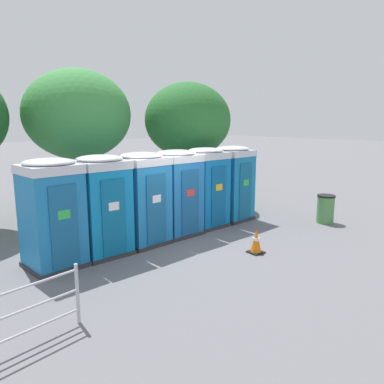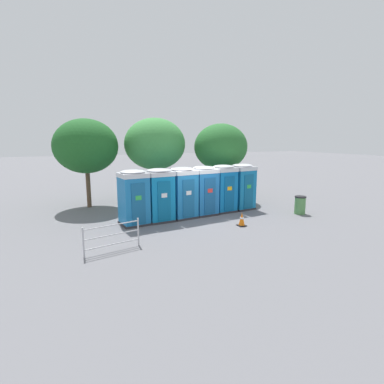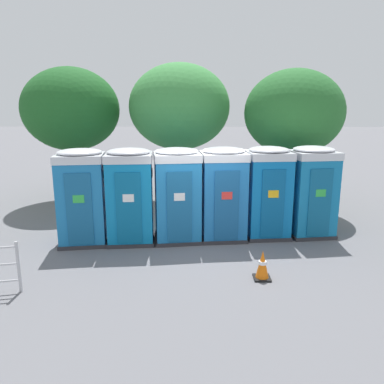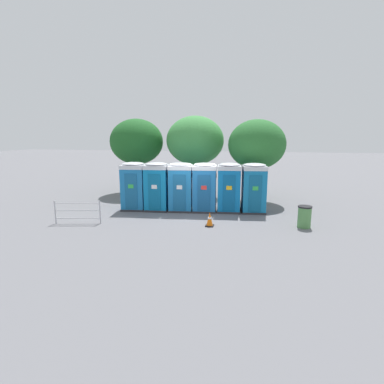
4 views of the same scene
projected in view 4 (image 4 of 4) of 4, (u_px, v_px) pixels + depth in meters
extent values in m
plane|color=slate|center=(192.00, 212.00, 15.48)|extent=(120.00, 120.00, 0.00)
cube|color=#2D2D33|center=(135.00, 208.00, 16.13)|extent=(1.39, 1.37, 0.10)
cube|color=#1B72B3|center=(134.00, 188.00, 15.92)|extent=(1.32, 1.30, 2.10)
cube|color=#15598B|center=(131.00, 192.00, 15.36)|extent=(0.64, 0.12, 1.85)
cube|color=green|center=(131.00, 186.00, 15.29)|extent=(0.28, 0.05, 0.20)
cube|color=black|center=(145.00, 175.00, 15.75)|extent=(0.08, 0.36, 0.20)
cube|color=silver|center=(133.00, 167.00, 15.71)|extent=(1.36, 1.34, 0.20)
ellipsoid|color=silver|center=(133.00, 164.00, 15.68)|extent=(1.29, 1.27, 0.18)
cube|color=#2D2D33|center=(157.00, 209.00, 15.98)|extent=(1.33, 1.31, 0.10)
cube|color=#0E79B8|center=(157.00, 189.00, 15.77)|extent=(1.27, 1.25, 2.10)
cube|color=#0B5E90|center=(154.00, 192.00, 15.22)|extent=(0.64, 0.09, 1.85)
cube|color=white|center=(154.00, 187.00, 15.15)|extent=(0.28, 0.04, 0.20)
cube|color=black|center=(168.00, 175.00, 15.57)|extent=(0.06, 0.36, 0.20)
cube|color=silver|center=(157.00, 167.00, 15.56)|extent=(1.31, 1.29, 0.20)
ellipsoid|color=silver|center=(156.00, 164.00, 15.53)|extent=(1.24, 1.22, 0.18)
cube|color=#2D2D33|center=(181.00, 210.00, 15.86)|extent=(1.39, 1.36, 0.10)
cube|color=#1D75BA|center=(181.00, 189.00, 15.65)|extent=(1.32, 1.30, 2.10)
cube|color=#165B91|center=(179.00, 193.00, 15.09)|extent=(0.64, 0.12, 1.85)
cube|color=white|center=(179.00, 187.00, 15.02)|extent=(0.28, 0.05, 0.20)
cube|color=black|center=(192.00, 175.00, 15.48)|extent=(0.08, 0.36, 0.20)
cube|color=silver|center=(180.00, 167.00, 15.44)|extent=(1.36, 1.34, 0.20)
ellipsoid|color=silver|center=(180.00, 164.00, 15.41)|extent=(1.29, 1.27, 0.18)
cube|color=#2D2D33|center=(204.00, 210.00, 15.75)|extent=(1.33, 1.32, 0.10)
cube|color=#1C6CB5|center=(205.00, 189.00, 15.55)|extent=(1.27, 1.25, 2.10)
cube|color=#16548D|center=(204.00, 193.00, 14.99)|extent=(0.64, 0.10, 1.85)
cube|color=red|center=(204.00, 188.00, 14.92)|extent=(0.28, 0.04, 0.20)
cube|color=black|center=(216.00, 176.00, 15.35)|extent=(0.06, 0.36, 0.20)
cube|color=silver|center=(205.00, 167.00, 15.33)|extent=(1.31, 1.29, 0.20)
ellipsoid|color=silver|center=(205.00, 165.00, 15.30)|extent=(1.25, 1.23, 0.18)
cube|color=#2D2D33|center=(228.00, 210.00, 15.68)|extent=(1.29, 1.30, 0.10)
cube|color=#0D6DB8|center=(229.00, 190.00, 15.48)|extent=(1.23, 1.24, 2.10)
cube|color=#0A558F|center=(229.00, 193.00, 14.92)|extent=(0.62, 0.09, 1.85)
cube|color=yellow|center=(229.00, 188.00, 14.85)|extent=(0.28, 0.03, 0.20)
cube|color=black|center=(241.00, 176.00, 15.27)|extent=(0.06, 0.36, 0.20)
cube|color=silver|center=(229.00, 168.00, 15.26)|extent=(1.26, 1.28, 0.20)
ellipsoid|color=silver|center=(230.00, 165.00, 15.24)|extent=(1.20, 1.22, 0.18)
cube|color=#2D2D33|center=(253.00, 211.00, 15.54)|extent=(1.37, 1.36, 0.10)
cube|color=#1473AD|center=(254.00, 190.00, 15.34)|extent=(1.30, 1.29, 2.10)
cube|color=#0F5A87|center=(255.00, 194.00, 14.78)|extent=(0.63, 0.12, 1.85)
cube|color=green|center=(255.00, 188.00, 14.71)|extent=(0.28, 0.05, 0.20)
cube|color=black|center=(266.00, 176.00, 15.16)|extent=(0.08, 0.36, 0.20)
cube|color=silver|center=(255.00, 168.00, 15.12)|extent=(1.34, 1.33, 0.20)
ellipsoid|color=silver|center=(255.00, 165.00, 15.09)|extent=(1.27, 1.27, 0.18)
cylinder|color=brown|center=(138.00, 174.00, 20.59)|extent=(0.25, 0.25, 2.66)
ellipsoid|color=#1E5B23|center=(137.00, 142.00, 20.18)|extent=(3.54, 3.54, 3.04)
cylinder|color=brown|center=(255.00, 180.00, 17.85)|extent=(0.28, 0.28, 2.61)
ellipsoid|color=#286B2D|center=(257.00, 144.00, 17.45)|extent=(3.33, 3.33, 2.88)
cylinder|color=brown|center=(195.00, 175.00, 19.79)|extent=(0.36, 0.36, 2.72)
ellipsoid|color=#3D8C42|center=(195.00, 141.00, 19.38)|extent=(3.71, 3.71, 3.14)
cylinder|color=#518C4C|center=(304.00, 217.00, 12.87)|extent=(0.55, 0.55, 0.88)
cylinder|color=black|center=(305.00, 207.00, 12.78)|extent=(0.58, 0.58, 0.06)
cube|color=black|center=(210.00, 226.00, 13.12)|extent=(0.36, 0.36, 0.04)
cone|color=orange|center=(210.00, 219.00, 13.06)|extent=(0.28, 0.28, 0.60)
cylinder|color=white|center=(210.00, 218.00, 13.06)|extent=(0.17, 0.17, 0.07)
cylinder|color=#B7B7BC|center=(55.00, 212.00, 13.41)|extent=(0.06, 0.06, 1.05)
cylinder|color=#B7B7BC|center=(100.00, 212.00, 13.44)|extent=(0.06, 0.06, 1.05)
cylinder|color=#B7B7BC|center=(77.00, 203.00, 13.35)|extent=(1.96, 0.50, 0.04)
cylinder|color=#B7B7BC|center=(77.00, 211.00, 13.41)|extent=(1.96, 0.50, 0.04)
cylinder|color=#B7B7BC|center=(78.00, 218.00, 13.48)|extent=(1.96, 0.50, 0.04)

